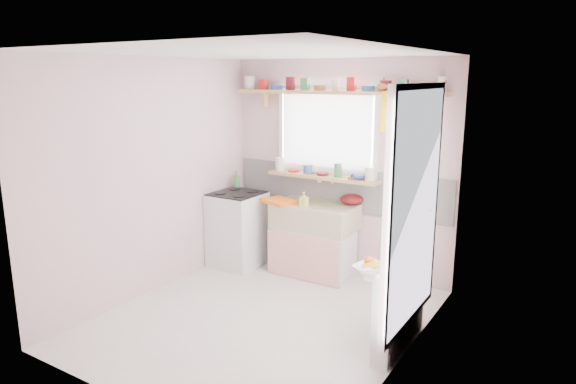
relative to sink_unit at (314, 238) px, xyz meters
The scene contains 19 objects.
room 1.31m from the sink_unit, 28.17° to the right, with size 3.20×3.20×3.20m.
sink_unit is the anchor object (origin of this frame).
cooker 0.98m from the sink_unit, 165.62° to the right, with size 0.58×0.58×0.93m.
radiator_ledge 1.82m from the sink_unit, 37.05° to the right, with size 0.22×0.95×0.78m.
windowsill 0.73m from the sink_unit, 90.00° to the left, with size 1.40×0.22×0.04m, color tan.
pine_shelf 1.70m from the sink_unit, 49.64° to the left, with size 2.52×0.24×0.04m, color tan.
shelf_crockery 1.78m from the sink_unit, 53.18° to the left, with size 2.47×0.11×0.12m.
sill_crockery 0.81m from the sink_unit, 95.28° to the left, with size 1.35×0.11×0.12m.
dish_tray 0.60m from the sink_unit, 155.34° to the right, with size 0.38×0.29×0.04m, color orange.
colander 0.64m from the sink_unit, 28.84° to the left, with size 0.27×0.27×0.12m, color #5B0F13.
jade_plant 1.63m from the sink_unit, 27.02° to the right, with size 0.43×0.37×0.48m, color #2D6227.
fruit_bowl 2.06m from the sink_unit, 47.68° to the right, with size 0.30×0.30×0.07m, color silver.
herb_pot 1.88m from the sink_unit, 39.68° to the right, with size 0.11×0.07×0.21m, color #346528.
soap_bottle_sink 0.54m from the sink_unit, 99.74° to the right, with size 0.08×0.08×0.18m, color #E6DB66.
sill_cup 0.83m from the sink_unit, 120.71° to the left, with size 0.12×0.12×0.09m, color beige.
sill_bowl 0.90m from the sink_unit, 22.63° to the left, with size 0.17×0.17×0.05m, color #3143A2.
shelf_vase 1.93m from the sink_unit, 12.91° to the left, with size 0.14×0.14×0.14m, color #B75E38.
cooker_bottle 1.26m from the sink_unit, behind, with size 0.09×0.09×0.22m, color #438649.
fruit 2.07m from the sink_unit, 47.44° to the right, with size 0.20×0.14×0.10m.
Camera 1 is at (2.65, -3.77, 2.30)m, focal length 32.00 mm.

